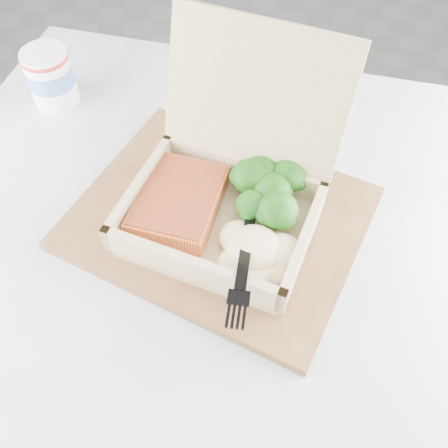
{
  "coord_description": "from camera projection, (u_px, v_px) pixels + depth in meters",
  "views": [
    {
      "loc": [
        0.22,
        -0.55,
        1.2
      ],
      "look_at": [
        0.26,
        -0.22,
        0.75
      ],
      "focal_mm": 40.0,
      "sensor_mm": 36.0,
      "label": 1
    }
  ],
  "objects": [
    {
      "name": "plastic_fork",
      "position": [
        248.0,
        235.0,
        0.53
      ],
      "size": [
        0.05,
        0.16,
        0.02
      ],
      "rotation": [
        0.0,
        0.0,
        2.9
      ],
      "color": "black",
      "rests_on": "mashed_potatoes"
    },
    {
      "name": "mashed_potatoes",
      "position": [
        254.0,
        249.0,
        0.54
      ],
      "size": [
        0.1,
        0.09,
        0.03
      ],
      "primitive_type": "ellipsoid",
      "color": "beige",
      "rests_on": "takeout_container"
    },
    {
      "name": "cafe_table",
      "position": [
        198.0,
        304.0,
        0.75
      ],
      "size": [
        0.94,
        0.94,
        0.7
      ],
      "rotation": [
        0.0,
        0.0,
        -0.35
      ],
      "color": "black",
      "rests_on": "floor"
    },
    {
      "name": "paper_cup",
      "position": [
        50.0,
        76.0,
        0.71
      ],
      "size": [
        0.07,
        0.07,
        0.08
      ],
      "color": "white",
      "rests_on": "cafe_table"
    },
    {
      "name": "salmon_fillet",
      "position": [
        179.0,
        201.0,
        0.59
      ],
      "size": [
        0.13,
        0.15,
        0.03
      ],
      "primitive_type": "cube",
      "rotation": [
        0.0,
        0.0,
        -0.38
      ],
      "color": "orange",
      "rests_on": "takeout_container"
    },
    {
      "name": "broccoli_pile",
      "position": [
        271.0,
        194.0,
        0.58
      ],
      "size": [
        0.11,
        0.11,
        0.04
      ],
      "primitive_type": null,
      "color": "#266817",
      "rests_on": "takeout_container"
    },
    {
      "name": "floor",
      "position": [
        115.0,
        338.0,
        1.27
      ],
      "size": [
        4.0,
        4.0,
        0.0
      ],
      "primitive_type": "plane",
      "color": "gray",
      "rests_on": "ground"
    },
    {
      "name": "receipt",
      "position": [
        267.0,
        126.0,
        0.71
      ],
      "size": [
        0.12,
        0.16,
        0.0
      ],
      "primitive_type": "cube",
      "rotation": [
        0.0,
        0.0,
        -0.26
      ],
      "color": "white",
      "rests_on": "cafe_table"
    },
    {
      "name": "takeout_container",
      "position": [
        231.0,
        180.0,
        0.57
      ],
      "size": [
        0.29,
        0.29,
        0.2
      ],
      "rotation": [
        0.0,
        0.0,
        -0.49
      ],
      "color": "tan",
      "rests_on": "serving_tray"
    },
    {
      "name": "serving_tray",
      "position": [
        219.0,
        218.0,
        0.61
      ],
      "size": [
        0.42,
        0.41,
        0.01
      ],
      "primitive_type": "cube",
      "rotation": [
        0.0,
        0.0,
        -0.58
      ],
      "color": "brown",
      "rests_on": "cafe_table"
    }
  ]
}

